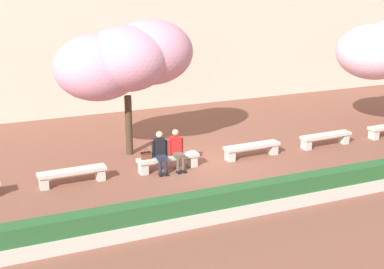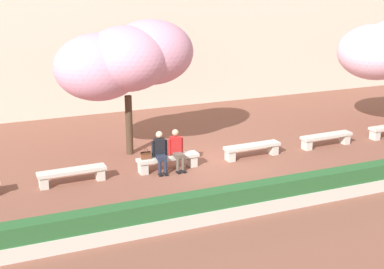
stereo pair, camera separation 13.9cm
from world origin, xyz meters
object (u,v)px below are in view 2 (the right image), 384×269
(stone_bench_near_west, at_px, (72,174))
(person_seated_left, at_px, (160,150))
(stone_bench_near_east, at_px, (252,149))
(stone_bench_center, at_px, (168,160))
(stone_bench_east_end, at_px, (326,138))
(cherry_tree_main, at_px, (126,59))
(person_seated_right, at_px, (177,148))
(handbag, at_px, (146,155))

(stone_bench_near_west, bearing_deg, person_seated_left, -1.11)
(stone_bench_near_west, height_order, stone_bench_near_east, same)
(stone_bench_center, distance_m, stone_bench_east_end, 6.05)
(stone_bench_east_end, xyz_separation_m, cherry_tree_main, (-6.73, 2.07, 2.94))
(person_seated_right, bearing_deg, handbag, 175.35)
(stone_bench_near_east, height_order, handbag, handbag)
(stone_bench_center, distance_m, handbag, 0.77)
(stone_bench_center, xyz_separation_m, handbag, (-0.72, 0.03, 0.27))
(person_seated_left, xyz_separation_m, cherry_tree_main, (-0.41, 2.13, 2.55))
(stone_bench_near_east, distance_m, stone_bench_east_end, 3.02)
(stone_bench_center, bearing_deg, stone_bench_east_end, 0.00)
(stone_bench_near_east, height_order, person_seated_left, person_seated_left)
(stone_bench_center, relative_size, person_seated_right, 1.57)
(stone_bench_near_east, relative_size, cherry_tree_main, 0.43)
(stone_bench_center, bearing_deg, person_seated_right, -11.18)
(cherry_tree_main, bearing_deg, stone_bench_center, -71.69)
(cherry_tree_main, bearing_deg, person_seated_right, -65.77)
(person_seated_left, bearing_deg, stone_bench_near_east, 0.92)
(person_seated_right, bearing_deg, person_seated_left, 179.96)
(stone_bench_near_west, xyz_separation_m, cherry_tree_main, (2.34, 2.07, 2.94))
(stone_bench_near_west, height_order, stone_bench_center, same)
(person_seated_right, xyz_separation_m, handbag, (-0.99, 0.08, -0.12))
(stone_bench_center, bearing_deg, stone_bench_near_west, 180.00)
(cherry_tree_main, bearing_deg, stone_bench_near_east, -29.19)
(stone_bench_near_east, height_order, cherry_tree_main, cherry_tree_main)
(stone_bench_center, relative_size, handbag, 5.96)
(handbag, bearing_deg, stone_bench_near_west, -179.33)
(stone_bench_near_west, bearing_deg, stone_bench_east_end, 0.00)
(stone_bench_east_end, relative_size, cherry_tree_main, 0.43)
(person_seated_left, bearing_deg, cherry_tree_main, 100.88)
(stone_bench_near_east, bearing_deg, stone_bench_center, 180.00)
(stone_bench_east_end, bearing_deg, handbag, 179.77)
(stone_bench_east_end, relative_size, person_seated_right, 1.57)
(stone_bench_near_west, bearing_deg, person_seated_right, -0.93)
(stone_bench_near_east, height_order, person_seated_right, person_seated_right)
(person_seated_right, relative_size, handbag, 3.81)
(stone_bench_near_east, relative_size, person_seated_left, 1.57)
(stone_bench_center, height_order, cherry_tree_main, cherry_tree_main)
(stone_bench_center, xyz_separation_m, cherry_tree_main, (-0.69, 2.07, 2.94))
(stone_bench_center, bearing_deg, handbag, 177.85)
(person_seated_right, bearing_deg, stone_bench_near_east, 1.11)
(cherry_tree_main, bearing_deg, stone_bench_east_end, -17.11)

